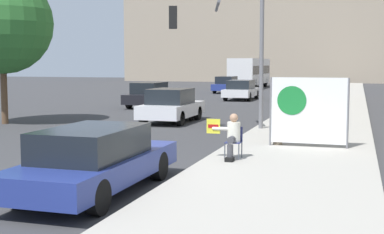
{
  "coord_description": "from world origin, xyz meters",
  "views": [
    {
      "loc": [
        5.27,
        -10.26,
        2.62
      ],
      "look_at": [
        0.65,
        4.59,
        1.05
      ],
      "focal_mm": 50.0,
      "sensor_mm": 36.0,
      "label": 1
    }
  ],
  "objects_px": {
    "seated_protester": "(232,135)",
    "motorcycle_on_road": "(186,110)",
    "pedestrian_behind": "(279,110)",
    "car_on_road_far_lane": "(227,85)",
    "jogger_on_sidewalk": "(278,118)",
    "car_on_road_distant": "(241,90)",
    "city_bus_on_road": "(250,71)",
    "car_on_road_midblock": "(150,95)",
    "traffic_light_pole": "(225,39)",
    "protest_banner": "(308,110)",
    "parked_car_curbside": "(95,160)",
    "street_tree_near_curb": "(2,23)",
    "car_on_road_nearest": "(171,106)"
  },
  "relations": [
    {
      "from": "seated_protester",
      "to": "motorcycle_on_road",
      "type": "bearing_deg",
      "value": 132.21
    },
    {
      "from": "pedestrian_behind",
      "to": "car_on_road_far_lane",
      "type": "height_order",
      "value": "pedestrian_behind"
    },
    {
      "from": "jogger_on_sidewalk",
      "to": "car_on_road_distant",
      "type": "bearing_deg",
      "value": -97.69
    },
    {
      "from": "city_bus_on_road",
      "to": "motorcycle_on_road",
      "type": "distance_m",
      "value": 34.15
    },
    {
      "from": "car_on_road_far_lane",
      "to": "motorcycle_on_road",
      "type": "height_order",
      "value": "car_on_road_far_lane"
    },
    {
      "from": "motorcycle_on_road",
      "to": "car_on_road_far_lane",
      "type": "bearing_deg",
      "value": 99.26
    },
    {
      "from": "car_on_road_midblock",
      "to": "car_on_road_far_lane",
      "type": "bearing_deg",
      "value": 87.39
    },
    {
      "from": "car_on_road_distant",
      "to": "seated_protester",
      "type": "bearing_deg",
      "value": -78.51
    },
    {
      "from": "traffic_light_pole",
      "to": "protest_banner",
      "type": "bearing_deg",
      "value": -47.26
    },
    {
      "from": "pedestrian_behind",
      "to": "car_on_road_midblock",
      "type": "relative_size",
      "value": 0.37
    },
    {
      "from": "car_on_road_midblock",
      "to": "jogger_on_sidewalk",
      "type": "bearing_deg",
      "value": -54.83
    },
    {
      "from": "pedestrian_behind",
      "to": "protest_banner",
      "type": "relative_size",
      "value": 0.77
    },
    {
      "from": "seated_protester",
      "to": "city_bus_on_road",
      "type": "bearing_deg",
      "value": 117.87
    },
    {
      "from": "car_on_road_distant",
      "to": "city_bus_on_road",
      "type": "distance_m",
      "value": 19.02
    },
    {
      "from": "car_on_road_midblock",
      "to": "parked_car_curbside",
      "type": "bearing_deg",
      "value": -71.22
    },
    {
      "from": "seated_protester",
      "to": "motorcycle_on_road",
      "type": "distance_m",
      "value": 10.02
    },
    {
      "from": "car_on_road_far_lane",
      "to": "city_bus_on_road",
      "type": "relative_size",
      "value": 0.44
    },
    {
      "from": "city_bus_on_road",
      "to": "car_on_road_far_lane",
      "type": "bearing_deg",
      "value": -90.68
    },
    {
      "from": "car_on_road_far_lane",
      "to": "city_bus_on_road",
      "type": "height_order",
      "value": "city_bus_on_road"
    },
    {
      "from": "pedestrian_behind",
      "to": "protest_banner",
      "type": "bearing_deg",
      "value": 157.25
    },
    {
      "from": "car_on_road_midblock",
      "to": "motorcycle_on_road",
      "type": "xyz_separation_m",
      "value": [
        4.65,
        -7.4,
        -0.18
      ]
    },
    {
      "from": "street_tree_near_curb",
      "to": "motorcycle_on_road",
      "type": "bearing_deg",
      "value": 21.48
    },
    {
      "from": "parked_car_curbside",
      "to": "car_on_road_nearest",
      "type": "distance_m",
      "value": 13.11
    },
    {
      "from": "pedestrian_behind",
      "to": "car_on_road_nearest",
      "type": "height_order",
      "value": "pedestrian_behind"
    },
    {
      "from": "car_on_road_distant",
      "to": "city_bus_on_road",
      "type": "relative_size",
      "value": 0.43
    },
    {
      "from": "car_on_road_midblock",
      "to": "traffic_light_pole",
      "type": "bearing_deg",
      "value": -54.98
    },
    {
      "from": "pedestrian_behind",
      "to": "protest_banner",
      "type": "height_order",
      "value": "protest_banner"
    },
    {
      "from": "car_on_road_nearest",
      "to": "seated_protester",
      "type": "bearing_deg",
      "value": -61.55
    },
    {
      "from": "protest_banner",
      "to": "car_on_road_midblock",
      "type": "height_order",
      "value": "protest_banner"
    },
    {
      "from": "traffic_light_pole",
      "to": "car_on_road_far_lane",
      "type": "height_order",
      "value": "traffic_light_pole"
    },
    {
      "from": "traffic_light_pole",
      "to": "car_on_road_midblock",
      "type": "xyz_separation_m",
      "value": [
        -7.11,
        10.14,
        -2.78
      ]
    },
    {
      "from": "traffic_light_pole",
      "to": "street_tree_near_curb",
      "type": "height_order",
      "value": "street_tree_near_curb"
    },
    {
      "from": "protest_banner",
      "to": "car_on_road_distant",
      "type": "xyz_separation_m",
      "value": [
        -6.62,
        21.64,
        -0.52
      ]
    },
    {
      "from": "jogger_on_sidewalk",
      "to": "pedestrian_behind",
      "type": "height_order",
      "value": "pedestrian_behind"
    },
    {
      "from": "protest_banner",
      "to": "city_bus_on_road",
      "type": "distance_m",
      "value": 41.53
    },
    {
      "from": "jogger_on_sidewalk",
      "to": "street_tree_near_curb",
      "type": "bearing_deg",
      "value": -38.0
    },
    {
      "from": "traffic_light_pole",
      "to": "parked_car_curbside",
      "type": "relative_size",
      "value": 1.02
    },
    {
      "from": "car_on_road_midblock",
      "to": "street_tree_near_curb",
      "type": "height_order",
      "value": "street_tree_near_curb"
    },
    {
      "from": "parked_car_curbside",
      "to": "street_tree_near_curb",
      "type": "relative_size",
      "value": 0.74
    },
    {
      "from": "traffic_light_pole",
      "to": "car_on_road_nearest",
      "type": "relative_size",
      "value": 1.18
    },
    {
      "from": "pedestrian_behind",
      "to": "car_on_road_midblock",
      "type": "distance_m",
      "value": 15.21
    },
    {
      "from": "seated_protester",
      "to": "motorcycle_on_road",
      "type": "relative_size",
      "value": 0.53
    },
    {
      "from": "parked_car_curbside",
      "to": "car_on_road_midblock",
      "type": "bearing_deg",
      "value": 108.78
    },
    {
      "from": "car_on_road_nearest",
      "to": "city_bus_on_road",
      "type": "height_order",
      "value": "city_bus_on_road"
    },
    {
      "from": "jogger_on_sidewalk",
      "to": "street_tree_near_curb",
      "type": "relative_size",
      "value": 0.25
    },
    {
      "from": "car_on_road_midblock",
      "to": "motorcycle_on_road",
      "type": "relative_size",
      "value": 2.11
    },
    {
      "from": "seated_protester",
      "to": "jogger_on_sidewalk",
      "type": "xyz_separation_m",
      "value": [
        0.78,
        2.81,
        0.19
      ]
    },
    {
      "from": "seated_protester",
      "to": "protest_banner",
      "type": "bearing_deg",
      "value": 74.72
    },
    {
      "from": "street_tree_near_curb",
      "to": "car_on_road_midblock",
      "type": "bearing_deg",
      "value": 75.38
    },
    {
      "from": "car_on_road_midblock",
      "to": "city_bus_on_road",
      "type": "relative_size",
      "value": 0.45
    }
  ]
}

